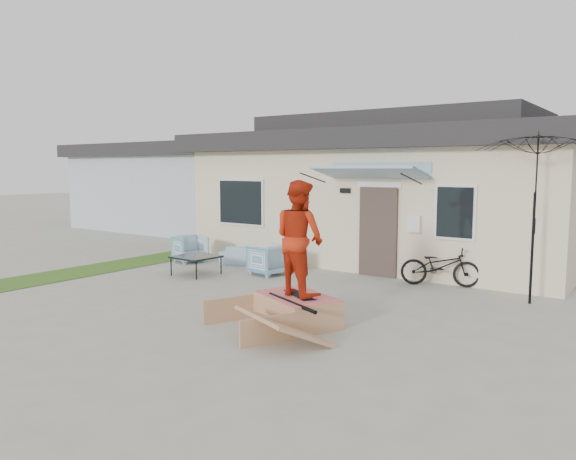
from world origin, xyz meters
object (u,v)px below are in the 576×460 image
Objects in this scene: loveseat at (253,252)px; armchair_left at (190,248)px; skate_ramp at (297,310)px; coffee_table at (196,265)px; skateboard at (299,294)px; bicycle at (440,262)px; armchair_right at (268,258)px; patio_umbrella at (534,211)px; skater at (299,236)px.

loveseat is 1.77m from armchair_left.
armchair_left is 6.50m from skate_ramp.
skateboard reaches higher than coffee_table.
bicycle reaches higher than coffee_table.
armchair_right is 0.95× the size of skateboard.
skateboard is (2.92, -2.97, 0.09)m from armchair_right.
armchair_left reaches higher than coffee_table.
coffee_table is 0.56× the size of bicycle.
patio_umbrella is at bearing 75.86° from skate_ramp.
armchair_right is 0.42× the size of skater.
armchair_left is 1.00× the size of armchair_right.
coffee_table is 5.63m from bicycle.
skateboard is at bearing -0.00° from skater.
coffee_table is 0.42× the size of patio_umbrella.
skater is at bearing -24.33° from coffee_table.
skater is at bearing -98.42° from armchair_left.
armchair_left is at bearing 139.86° from coffee_table.
coffee_table is (-0.23, -1.87, -0.10)m from loveseat.
loveseat is 0.93× the size of skate_ramp.
patio_umbrella is (8.52, 0.47, 1.35)m from armchair_left.
skate_ramp is (-0.90, -4.16, -0.31)m from bicycle.
coffee_table is 4.72m from skate_ramp.
skater is (5.69, -3.12, 1.05)m from armchair_left.
bicycle is at bearing -61.05° from armchair_left.
loveseat reaches higher than skateboard.
skater is (2.92, -2.97, 1.05)m from armchair_right.
loveseat reaches higher than coffee_table.
skater is at bearing 116.71° from loveseat.
skate_ramp is 0.97× the size of skater.
coffee_table is at bearing -41.84° from armchair_right.
skate_ramp is (-2.84, -3.63, -1.52)m from patio_umbrella.
bicycle is at bearing 118.57° from armchair_right.
bicycle is at bearing 164.67° from patio_umbrella.
armchair_right is 4.16m from skateboard.
skater is (-2.82, -3.59, -0.30)m from patio_umbrella.
armchair_left reaches higher than skateboard.
skate_ramp is at bearing 116.27° from loveseat.
patio_umbrella is 1.17× the size of skater.
skateboard is (-2.82, -3.59, -1.27)m from patio_umbrella.
patio_umbrella reaches higher than loveseat.
bicycle is (5.18, 2.17, 0.30)m from coffee_table.
skater is (0.00, 0.00, 0.97)m from skateboard.
armchair_right is at bearing 157.81° from skate_ramp.
bicycle is 4.31m from skater.
skater is at bearing 0.00° from skateboard.
skater reaches higher than skateboard.
skateboard is at bearing -98.42° from armchair_left.
skater is at bearing 90.00° from skate_ramp.
bicycle is 2.35m from patio_umbrella.
bicycle reaches higher than loveseat.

